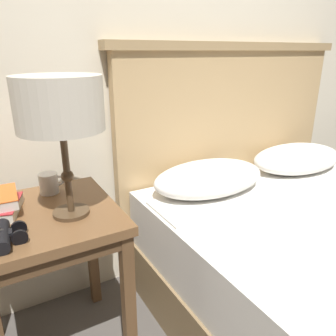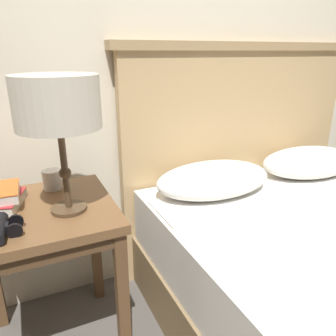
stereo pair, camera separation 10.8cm
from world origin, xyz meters
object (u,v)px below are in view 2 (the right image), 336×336
coffee_mug (52,180)px  binoculars_pair (0,228)px  table_lamp (57,105)px  nightstand (44,230)px

coffee_mug → binoculars_pair: bearing=-121.9°
table_lamp → binoculars_pair: 0.44m
table_lamp → nightstand: bearing=145.5°
binoculars_pair → coffee_mug: bearing=58.1°
nightstand → binoculars_pair: (-0.13, -0.15, 0.12)m
coffee_mug → table_lamp: bearing=-82.7°
nightstand → coffee_mug: bearing=69.2°
table_lamp → coffee_mug: 0.42m
nightstand → binoculars_pair: 0.23m
binoculars_pair → coffee_mug: (0.20, 0.32, 0.02)m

